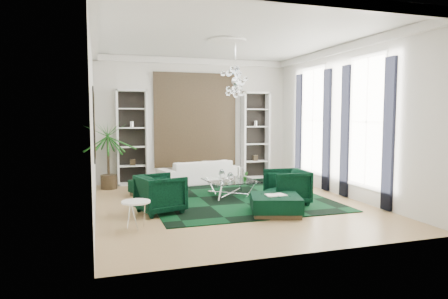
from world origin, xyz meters
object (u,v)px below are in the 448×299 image
object	(u,v)px
ottoman_side	(152,188)
palm	(108,146)
sofa	(199,172)
armchair_left	(161,194)
armchair_right	(287,187)
ottoman_front	(275,205)
coffee_table	(231,188)
side_table	(136,215)

from	to	relation	value
ottoman_side	palm	world-z (taller)	palm
sofa	armchair_left	world-z (taller)	armchair_left
armchair_right	ottoman_front	world-z (taller)	armchair_right
sofa	ottoman_side	world-z (taller)	sofa
armchair_left	armchair_right	distance (m)	2.90
armchair_right	coffee_table	distance (m)	1.60
armchair_right	coffee_table	bearing A→B (deg)	-140.45
sofa	ottoman_front	distance (m)	4.19
sofa	side_table	distance (m)	4.89
armchair_left	side_table	world-z (taller)	armchair_left
armchair_right	ottoman_side	size ratio (longest dim) A/B	0.99
armchair_left	armchair_right	size ratio (longest dim) A/B	1.00
armchair_left	ottoman_front	distance (m)	2.42
armchair_left	palm	size ratio (longest dim) A/B	0.37
ottoman_front	armchair_right	bearing A→B (deg)	50.06
ottoman_side	armchair_left	bearing A→B (deg)	-91.92
side_table	armchair_right	bearing A→B (deg)	15.57
ottoman_side	side_table	size ratio (longest dim) A/B	1.73
armchair_right	palm	size ratio (longest dim) A/B	0.37
coffee_table	side_table	world-z (taller)	side_table
ottoman_front	palm	bearing A→B (deg)	128.63
ottoman_side	side_table	distance (m)	2.95
sofa	ottoman_side	bearing A→B (deg)	31.37
ottoman_side	side_table	bearing A→B (deg)	-103.05
armchair_left	ottoman_side	xyz separation A→B (m)	(0.06, 1.81, -0.21)
ottoman_side	armchair_right	bearing A→B (deg)	-33.85
ottoman_front	coffee_table	bearing A→B (deg)	97.90
coffee_table	ottoman_side	size ratio (longest dim) A/B	1.33
ottoman_side	sofa	bearing A→B (deg)	42.90
armchair_left	sofa	bearing A→B (deg)	-42.67
armchair_right	coffee_table	size ratio (longest dim) A/B	0.75
coffee_table	sofa	bearing A→B (deg)	98.73
sofa	coffee_table	bearing A→B (deg)	87.19
armchair_right	ottoman_side	world-z (taller)	armchair_right
coffee_table	ottoman_side	world-z (taller)	coffee_table
armchair_left	armchair_right	world-z (taller)	same
armchair_right	palm	bearing A→B (deg)	-126.48
sofa	palm	xyz separation A→B (m)	(-2.61, -0.12, 0.85)
sofa	ottoman_front	world-z (taller)	sofa
armchair_left	palm	bearing A→B (deg)	0.97
sofa	coffee_table	xyz separation A→B (m)	(0.32, -2.08, -0.14)
sofa	coffee_table	world-z (taller)	sofa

